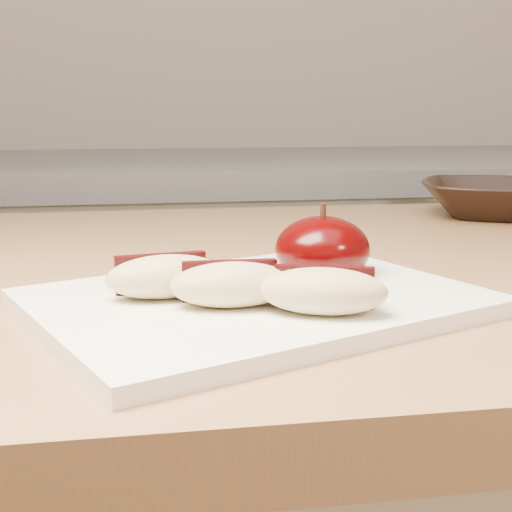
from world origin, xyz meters
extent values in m
cube|color=silver|center=(0.00, 1.20, 0.45)|extent=(2.40, 0.60, 0.90)
cube|color=slate|center=(0.00, 1.20, 0.92)|extent=(2.40, 0.62, 0.04)
cube|color=#A37B47|center=(0.00, 0.50, 0.88)|extent=(1.64, 0.64, 0.04)
cube|color=white|center=(-0.02, 0.35, 0.91)|extent=(0.33, 0.29, 0.01)
ellipsoid|color=#2D0001|center=(0.03, 0.40, 0.93)|extent=(0.09, 0.09, 0.05)
cylinder|color=black|center=(0.03, 0.40, 0.96)|extent=(0.00, 0.00, 0.01)
ellipsoid|color=tan|center=(-0.08, 0.35, 0.92)|extent=(0.08, 0.05, 0.03)
cube|color=black|center=(-0.08, 0.37, 0.92)|extent=(0.06, 0.02, 0.03)
ellipsoid|color=tan|center=(-0.04, 0.32, 0.92)|extent=(0.08, 0.04, 0.03)
cube|color=black|center=(-0.04, 0.34, 0.92)|extent=(0.06, 0.01, 0.03)
ellipsoid|color=tan|center=(0.01, 0.30, 0.92)|extent=(0.08, 0.06, 0.03)
cube|color=black|center=(0.01, 0.31, 0.92)|extent=(0.06, 0.02, 0.03)
imported|color=black|center=(0.33, 0.70, 0.92)|extent=(0.23, 0.23, 0.04)
camera|label=1|loc=(-0.10, -0.09, 1.03)|focal=50.00mm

